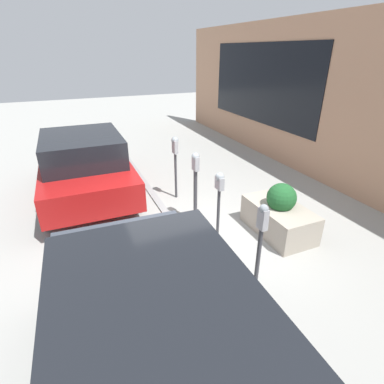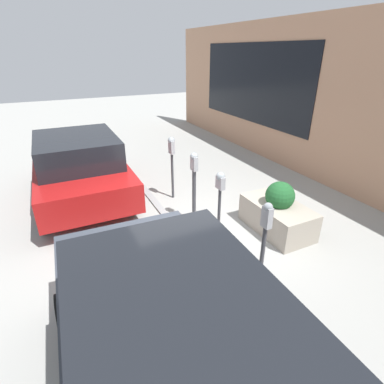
{
  "view_description": "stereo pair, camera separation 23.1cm",
  "coord_description": "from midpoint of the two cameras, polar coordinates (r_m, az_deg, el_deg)",
  "views": [
    {
      "loc": [
        -4.56,
        1.84,
        3.31
      ],
      "look_at": [
        0.0,
        -0.11,
        0.95
      ],
      "focal_mm": 28.0,
      "sensor_mm": 36.0,
      "label": 1
    },
    {
      "loc": [
        -4.46,
        2.05,
        3.31
      ],
      "look_at": [
        0.0,
        -0.11,
        0.95
      ],
      "focal_mm": 28.0,
      "sensor_mm": 36.0,
      "label": 2
    }
  ],
  "objects": [
    {
      "name": "parking_meter_fourth",
      "position": [
        7.0,
        -4.83,
        7.34
      ],
      "size": [
        0.2,
        0.17,
        1.53
      ],
      "color": "#38383D",
      "rests_on": "ground_plane"
    },
    {
      "name": "parking_meter_nearest",
      "position": [
        4.34,
        12.25,
        -7.57
      ],
      "size": [
        0.15,
        0.13,
        1.45
      ],
      "color": "#38383D",
      "rests_on": "ground_plane"
    },
    {
      "name": "parking_meter_second",
      "position": [
        5.14,
        4.06,
        -0.02
      ],
      "size": [
        0.18,
        0.15,
        1.47
      ],
      "color": "#38383D",
      "rests_on": "ground_plane"
    },
    {
      "name": "parked_car_middle",
      "position": [
        7.63,
        -21.46,
        4.5
      ],
      "size": [
        4.07,
        2.04,
        1.56
      ],
      "rotation": [
        0.0,
        0.0,
        -0.01
      ],
      "color": "maroon",
      "rests_on": "ground_plane"
    },
    {
      "name": "curb_strip",
      "position": [
        5.88,
        -2.86,
        -8.53
      ],
      "size": [
        19.0,
        0.16,
        0.04
      ],
      "color": "gray",
      "rests_on": "ground_plane"
    },
    {
      "name": "building_facade",
      "position": [
        7.94,
        29.53,
        13.45
      ],
      "size": [
        19.0,
        0.17,
        4.15
      ],
      "color": "tan",
      "rests_on": "ground_plane"
    },
    {
      "name": "ground_plane",
      "position": [
        5.92,
        -2.14,
        -8.51
      ],
      "size": [
        40.0,
        40.0,
        0.0
      ],
      "primitive_type": "plane",
      "color": "#999993"
    },
    {
      "name": "parked_car_front",
      "position": [
        2.96,
        -6.08,
        -29.31
      ],
      "size": [
        4.19,
        1.89,
        1.73
      ],
      "rotation": [
        0.0,
        0.0,
        -0.04
      ],
      "color": "#383D47",
      "rests_on": "ground_plane"
    },
    {
      "name": "planter_box",
      "position": [
        6.14,
        14.95,
        -3.88
      ],
      "size": [
        1.46,
        0.83,
        1.04
      ],
      "color": "#A39989",
      "rests_on": "ground_plane"
    },
    {
      "name": "parking_meter_middle",
      "position": [
        6.01,
        -0.7,
        2.87
      ],
      "size": [
        0.18,
        0.16,
        1.51
      ],
      "color": "#38383D",
      "rests_on": "ground_plane"
    }
  ]
}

